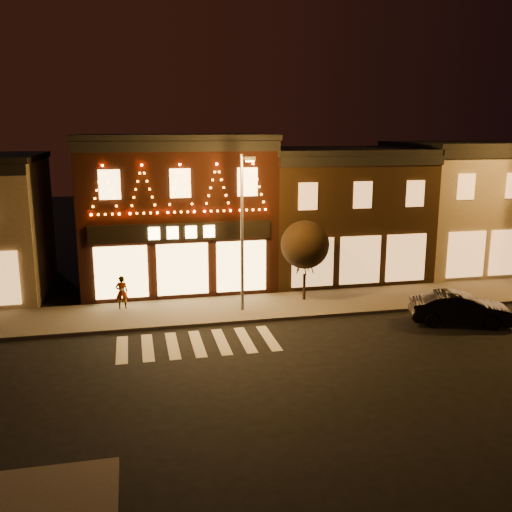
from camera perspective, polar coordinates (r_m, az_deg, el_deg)
name	(u,v)px	position (r m, az deg, el deg)	size (l,w,h in m)	color
ground	(211,386)	(19.93, -4.52, -12.85)	(120.00, 120.00, 0.00)	black
sidewalk_far	(229,309)	(27.55, -2.73, -5.35)	(44.00, 4.00, 0.15)	#47423D
building_pulp	(175,210)	(32.21, -8.15, 4.63)	(10.20, 8.34, 8.30)	black
building_right_a	(335,212)	(34.32, 7.93, 4.44)	(9.20, 8.28, 7.50)	#352312
building_right_b	(470,205)	(38.36, 20.69, 4.83)	(9.20, 8.28, 7.80)	#706350
streetlamp_mid	(243,221)	(26.00, -1.30, 3.50)	(0.47, 1.67, 7.32)	#59595E
tree_right	(305,245)	(28.23, 4.94, 1.14)	(2.41, 2.41, 4.03)	black
dark_sedan	(460,309)	(27.08, 19.81, -4.99)	(1.52, 4.36, 1.44)	black
pedestrian	(122,292)	(27.93, -13.32, -3.55)	(0.58, 0.38, 1.60)	gray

